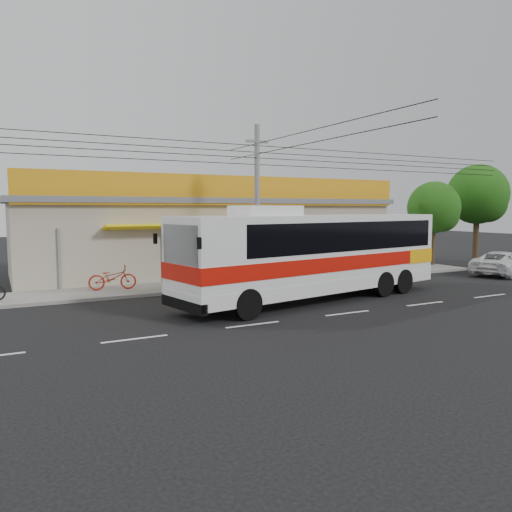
{
  "coord_description": "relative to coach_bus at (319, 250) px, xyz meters",
  "views": [
    {
      "loc": [
        -11.59,
        -17.22,
        3.92
      ],
      "look_at": [
        -1.52,
        2.0,
        1.85
      ],
      "focal_mm": 35.0,
      "sensor_mm": 36.0,
      "label": 1
    }
  ],
  "objects": [
    {
      "name": "sidewalk",
      "position": [
        -0.63,
        5.69,
        -2.08
      ],
      "size": [
        30.0,
        3.2,
        0.15
      ],
      "primitive_type": "cube",
      "color": "gray",
      "rests_on": "ground"
    },
    {
      "name": "storefront_building",
      "position": [
        -0.63,
        11.23,
        0.14
      ],
      "size": [
        22.6,
        9.2,
        5.7
      ],
      "color": "#AA9E89",
      "rests_on": "ground"
    },
    {
      "name": "lane_markings",
      "position": [
        -0.63,
        -2.81,
        -2.16
      ],
      "size": [
        50.0,
        0.12,
        0.01
      ],
      "primitive_type": null,
      "color": "silver",
      "rests_on": "ground"
    },
    {
      "name": "coach_bus",
      "position": [
        0.0,
        0.0,
        0.0
      ],
      "size": [
        13.36,
        5.09,
        4.03
      ],
      "rotation": [
        0.0,
        0.0,
        0.18
      ],
      "color": "silver",
      "rests_on": "ground"
    },
    {
      "name": "tree_far",
      "position": [
        18.65,
        6.85,
        2.62
      ],
      "size": [
        4.26,
        4.26,
        7.06
      ],
      "color": "#352515",
      "rests_on": "ground"
    },
    {
      "name": "white_car",
      "position": [
        14.29,
        1.61,
        -1.46
      ],
      "size": [
        5.5,
        3.75,
        1.4
      ],
      "primitive_type": "imported",
      "rotation": [
        0.0,
        0.0,
        1.88
      ],
      "color": "silver",
      "rests_on": "ground"
    },
    {
      "name": "motorbike_red",
      "position": [
        -7.47,
        5.91,
        -1.44
      ],
      "size": [
        2.24,
        1.06,
        1.13
      ],
      "primitive_type": "imported",
      "rotation": [
        0.0,
        0.0,
        1.42
      ],
      "color": "maroon",
      "rests_on": "sidewalk"
    },
    {
      "name": "tree_near",
      "position": [
        13.92,
        6.49,
        1.71
      ],
      "size": [
        3.45,
        3.45,
        5.72
      ],
      "color": "#352515",
      "rests_on": "ground"
    },
    {
      "name": "utility_pole",
      "position": [
        -0.93,
        3.89,
        4.36
      ],
      "size": [
        34.0,
        14.0,
        7.9
      ],
      "color": "slate",
      "rests_on": "ground"
    },
    {
      "name": "ground",
      "position": [
        -0.63,
        -0.31,
        -2.16
      ],
      "size": [
        120.0,
        120.0,
        0.0
      ],
      "primitive_type": "plane",
      "color": "black",
      "rests_on": "ground"
    }
  ]
}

